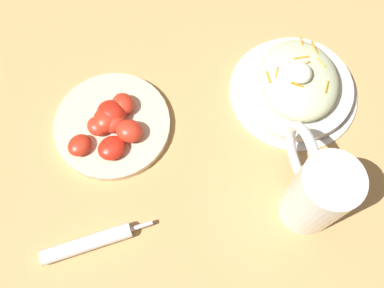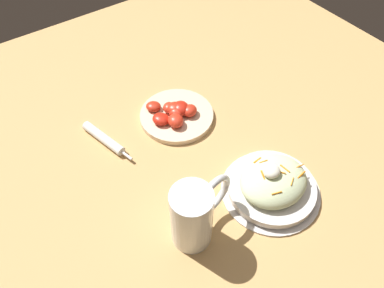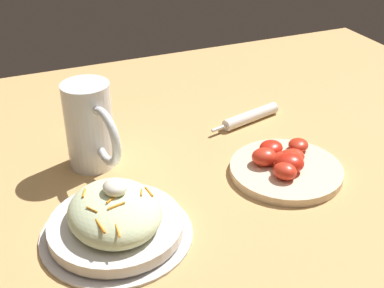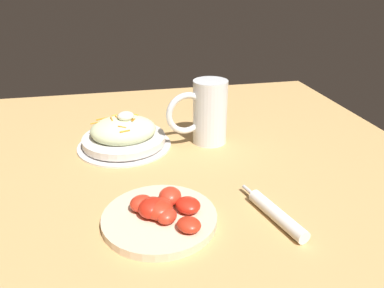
{
  "view_description": "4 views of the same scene",
  "coord_description": "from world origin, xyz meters",
  "views": [
    {
      "loc": [
        -0.38,
        -0.04,
        0.68
      ],
      "look_at": [
        -0.13,
        -0.05,
        0.07
      ],
      "focal_mm": 39.46,
      "sensor_mm": 36.0,
      "label": 1
    },
    {
      "loc": [
        -0.43,
        -0.52,
        0.73
      ],
      "look_at": [
        -0.11,
        -0.07,
        0.07
      ],
      "focal_mm": 34.16,
      "sensor_mm": 36.0,
      "label": 2
    },
    {
      "loc": [
        0.6,
        -0.38,
        0.52
      ],
      "look_at": [
        -0.14,
        -0.07,
        0.05
      ],
      "focal_mm": 48.4,
      "sensor_mm": 36.0,
      "label": 3
    },
    {
      "loc": [
        -0.0,
        0.62,
        0.41
      ],
      "look_at": [
        -0.14,
        -0.04,
        0.09
      ],
      "focal_mm": 35.21,
      "sensor_mm": 36.0,
      "label": 4
    }
  ],
  "objects": [
    {
      "name": "ground_plane",
      "position": [
        0.0,
        0.0,
        0.0
      ],
      "size": [
        1.43,
        1.43,
        0.0
      ],
      "primitive_type": "plane",
      "color": "tan"
    },
    {
      "name": "napkin_roll",
      "position": [
        -0.26,
        0.12,
        0.01
      ],
      "size": [
        0.06,
        0.18,
        0.02
      ],
      "color": "white",
      "rests_on": "ground_plane"
    },
    {
      "name": "tomato_plate",
      "position": [
        -0.06,
        0.08,
        0.02
      ],
      "size": [
        0.2,
        0.2,
        0.05
      ],
      "color": "beige",
      "rests_on": "ground_plane"
    },
    {
      "name": "beer_mug",
      "position": [
        -0.22,
        -0.23,
        0.07
      ],
      "size": [
        0.16,
        0.09,
        0.16
      ],
      "color": "white",
      "rests_on": "ground_plane"
    },
    {
      "name": "salad_plate",
      "position": [
        -0.01,
        -0.25,
        0.03
      ],
      "size": [
        0.23,
        0.23,
        0.09
      ],
      "color": "silver",
      "rests_on": "ground_plane"
    }
  ]
}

